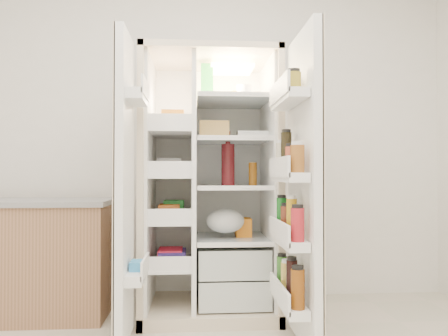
{
  "coord_description": "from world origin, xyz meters",
  "views": [
    {
      "loc": [
        -0.01,
        -1.36,
        0.96
      ],
      "look_at": [
        0.18,
        1.25,
        1.01
      ],
      "focal_mm": 34.0,
      "sensor_mm": 36.0,
      "label": 1
    }
  ],
  "objects": [
    {
      "name": "kitchen_counter",
      "position": [
        -1.12,
        1.63,
        0.4
      ],
      "size": [
        1.09,
        0.58,
        0.79
      ],
      "color": "#9C6D4E",
      "rests_on": "floor"
    },
    {
      "name": "freezer_door",
      "position": [
        -0.4,
        1.05,
        0.89
      ],
      "size": [
        0.15,
        0.4,
        1.72
      ],
      "color": "white",
      "rests_on": "floor"
    },
    {
      "name": "refrigerator",
      "position": [
        0.12,
        1.65,
        0.74
      ],
      "size": [
        0.92,
        0.7,
        1.8
      ],
      "color": "beige",
      "rests_on": "floor"
    },
    {
      "name": "fridge_door",
      "position": [
        0.58,
        0.96,
        0.87
      ],
      "size": [
        0.17,
        0.58,
        1.72
      ],
      "color": "white",
      "rests_on": "floor"
    },
    {
      "name": "wall_back",
      "position": [
        0.0,
        2.0,
        1.35
      ],
      "size": [
        4.0,
        0.02,
        2.7
      ],
      "primitive_type": "cube",
      "color": "white",
      "rests_on": "floor"
    }
  ]
}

